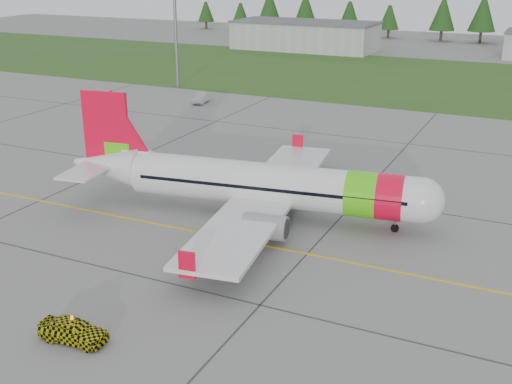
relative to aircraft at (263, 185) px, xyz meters
The scene contains 9 objects.
ground 14.03m from the aircraft, 107.42° to the right, with size 320.00×320.00×0.00m, color gray.
aircraft is the anchor object (origin of this frame).
follow_me_car 21.13m from the aircraft, 94.86° to the right, with size 1.61×1.37×4.01m, color yellow.
service_van 44.76m from the aircraft, 126.38° to the left, with size 1.49×1.41×4.27m, color silver.
grass_strip 69.06m from the aircraft, 93.42° to the left, with size 320.00×50.00×0.03m, color #30561E.
taxi_guideline 7.12m from the aircraft, 128.79° to the right, with size 120.00×0.25×0.02m, color gold.
hangar_west 102.71m from the aircraft, 109.40° to the left, with size 32.00×14.00×6.00m, color #A8A8A3.
floodlight_mast 58.06m from the aircraft, 128.83° to the left, with size 0.50×0.50×20.00m, color slate.
treeline 124.97m from the aircraft, 91.89° to the left, with size 160.00×8.00×10.00m, color #1C3F14, non-canonical shape.
Camera 1 is at (24.53, -31.18, 19.96)m, focal length 45.00 mm.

